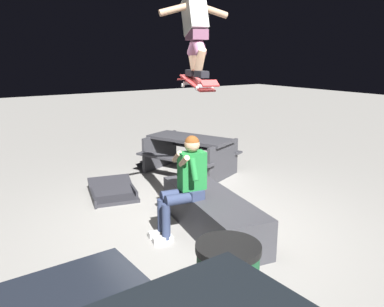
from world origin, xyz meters
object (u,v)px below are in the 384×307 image
person_sitting_on_ledge (184,181)px  skater_airborne (195,25)px  kicker_ramp (113,193)px  ledge_box_main (212,213)px  picnic_table_back (190,149)px  trash_bin (227,287)px  skateboard (197,83)px

person_sitting_on_ledge → skater_airborne: bearing=-74.9°
person_sitting_on_ledge → kicker_ramp: 2.08m
person_sitting_on_ledge → kicker_ramp: bearing=6.3°
skater_airborne → ledge_box_main: bearing=-134.8°
skater_airborne → person_sitting_on_ledge: bearing=105.1°
picnic_table_back → trash_bin: 4.70m
skater_airborne → kicker_ramp: 3.28m
skateboard → kicker_ramp: (1.94, 0.40, -1.96)m
person_sitting_on_ledge → picnic_table_back: (2.33, -1.63, -0.26)m
person_sitting_on_ledge → skater_airborne: size_ratio=1.21×
person_sitting_on_ledge → picnic_table_back: 2.86m
kicker_ramp → trash_bin: size_ratio=1.37×
skateboard → picnic_table_back: (2.33, -1.44, -1.51)m
person_sitting_on_ledge → skateboard: 1.27m
ledge_box_main → kicker_ramp: 2.15m
kicker_ramp → trash_bin: (-3.70, 0.48, 0.36)m
picnic_table_back → skateboard: bearing=148.2°
trash_bin → ledge_box_main: bearing=-32.9°
kicker_ramp → trash_bin: trash_bin is taller
ledge_box_main → skateboard: 1.77m
person_sitting_on_ledge → skateboard: (-0.00, -0.19, 1.25)m
ledge_box_main → person_sitting_on_ledge: size_ratio=1.53×
ledge_box_main → person_sitting_on_ledge: person_sitting_on_ledge is taller
skateboard → picnic_table_back: skateboard is taller
skater_airborne → kicker_ramp: (1.89, 0.42, -2.65)m
kicker_ramp → person_sitting_on_ledge: bearing=-173.7°
skater_airborne → skateboard: bearing=164.9°
skateboard → picnic_table_back: size_ratio=0.50×
skater_airborne → kicker_ramp: skater_airborne is taller
skater_airborne → picnic_table_back: bearing=-32.2°
person_sitting_on_ledge → kicker_ramp: person_sitting_on_ledge is taller
ledge_box_main → kicker_ramp: (2.06, 0.59, -0.21)m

